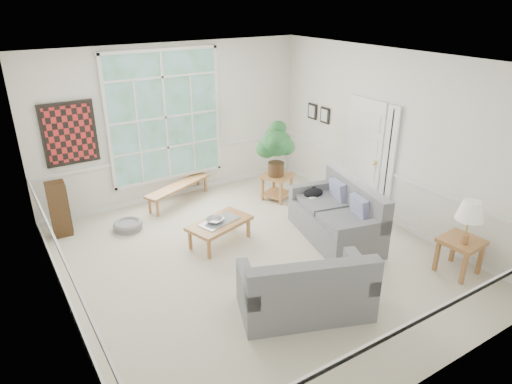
{
  "coord_description": "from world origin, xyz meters",
  "views": [
    {
      "loc": [
        -3.27,
        -5.15,
        3.83
      ],
      "look_at": [
        0.1,
        0.2,
        1.05
      ],
      "focal_mm": 32.0,
      "sensor_mm": 36.0,
      "label": 1
    }
  ],
  "objects_px": {
    "coffee_table": "(220,232)",
    "end_table": "(277,187)",
    "loveseat_front": "(305,281)",
    "side_table": "(459,256)",
    "loveseat_right": "(336,212)"
  },
  "relations": [
    {
      "from": "end_table",
      "to": "side_table",
      "type": "height_order",
      "value": "side_table"
    },
    {
      "from": "loveseat_front",
      "to": "end_table",
      "type": "relative_size",
      "value": 3.16
    },
    {
      "from": "side_table",
      "to": "end_table",
      "type": "bearing_deg",
      "value": 102.02
    },
    {
      "from": "coffee_table",
      "to": "side_table",
      "type": "relative_size",
      "value": 1.91
    },
    {
      "from": "loveseat_right",
      "to": "coffee_table",
      "type": "relative_size",
      "value": 1.71
    },
    {
      "from": "coffee_table",
      "to": "loveseat_right",
      "type": "bearing_deg",
      "value": -43.82
    },
    {
      "from": "loveseat_right",
      "to": "end_table",
      "type": "relative_size",
      "value": 3.42
    },
    {
      "from": "loveseat_right",
      "to": "side_table",
      "type": "xyz_separation_m",
      "value": [
        0.85,
        -1.76,
        -0.21
      ]
    },
    {
      "from": "loveseat_front",
      "to": "side_table",
      "type": "height_order",
      "value": "loveseat_front"
    },
    {
      "from": "coffee_table",
      "to": "end_table",
      "type": "xyz_separation_m",
      "value": [
        1.8,
        0.95,
        0.07
      ]
    },
    {
      "from": "loveseat_right",
      "to": "loveseat_front",
      "type": "bearing_deg",
      "value": -129.27
    },
    {
      "from": "loveseat_right",
      "to": "side_table",
      "type": "relative_size",
      "value": 3.26
    },
    {
      "from": "loveseat_front",
      "to": "side_table",
      "type": "xyz_separation_m",
      "value": [
        2.46,
        -0.5,
        -0.17
      ]
    },
    {
      "from": "loveseat_right",
      "to": "loveseat_front",
      "type": "relative_size",
      "value": 1.08
    },
    {
      "from": "loveseat_right",
      "to": "loveseat_front",
      "type": "xyz_separation_m",
      "value": [
        -1.62,
        -1.26,
        -0.04
      ]
    }
  ]
}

